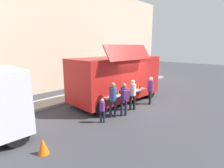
{
  "coord_description": "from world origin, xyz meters",
  "views": [
    {
      "loc": [
        -8.22,
        -5.39,
        3.44
      ],
      "look_at": [
        -0.91,
        1.43,
        1.3
      ],
      "focal_mm": 28.28,
      "sensor_mm": 36.0,
      "label": 1
    }
  ],
  "objects": [
    {
      "name": "customer_rear_waiting",
      "position": [
        -2.19,
        0.18,
        1.05
      ],
      "size": [
        0.36,
        0.36,
        1.76
      ],
      "rotation": [
        0.0,
        0.0,
        0.9
      ],
      "color": "#1F2239",
      "rests_on": "ground"
    },
    {
      "name": "curb_strip",
      "position": [
        -4.11,
        4.43,
        0.07
      ],
      "size": [
        28.0,
        1.6,
        0.15
      ],
      "primitive_type": "cube",
      "color": "#9E998E",
      "rests_on": "ground"
    },
    {
      "name": "customer_extra_browsing",
      "position": [
        0.84,
        -0.08,
        0.99
      ],
      "size": [
        0.34,
        0.34,
        1.66
      ],
      "rotation": [
        0.0,
        0.0,
        1.98
      ],
      "color": "black",
      "rests_on": "ground"
    },
    {
      "name": "building_behind",
      "position": [
        -3.11,
        8.33,
        4.27
      ],
      "size": [
        32.0,
        2.4,
        8.54
      ],
      "primitive_type": "cube",
      "color": "beige",
      "rests_on": "ground"
    },
    {
      "name": "customer_front_ordering",
      "position": [
        -0.71,
        0.11,
        1.0
      ],
      "size": [
        0.52,
        0.43,
        1.69
      ],
      "rotation": [
        0.0,
        0.0,
        1.0
      ],
      "color": "black",
      "rests_on": "ground"
    },
    {
      "name": "trash_bin",
      "position": [
        4.35,
        4.13,
        0.48
      ],
      "size": [
        0.6,
        0.6,
        0.96
      ],
      "primitive_type": "cylinder",
      "color": "#305F36",
      "rests_on": "ground"
    },
    {
      "name": "customer_mid_with_backpack",
      "position": [
        -1.68,
        -0.11,
        1.03
      ],
      "size": [
        0.46,
        0.55,
        1.68
      ],
      "rotation": [
        0.0,
        0.0,
        1.09
      ],
      "color": "#202238",
      "rests_on": "ground"
    },
    {
      "name": "traffic_cone_orange",
      "position": [
        -5.97,
        -0.23,
        0.28
      ],
      "size": [
        0.36,
        0.36,
        0.55
      ],
      "primitive_type": "cone",
      "color": "orange",
      "rests_on": "ground"
    },
    {
      "name": "ground_plane",
      "position": [
        0.0,
        0.0,
        0.0
      ],
      "size": [
        60.0,
        60.0,
        0.0
      ],
      "primitive_type": "plane",
      "color": "#38383D"
    },
    {
      "name": "child_near_queue",
      "position": [
        -2.97,
        0.11,
        0.68
      ],
      "size": [
        0.23,
        0.23,
        1.15
      ],
      "rotation": [
        0.0,
        0.0,
        0.54
      ],
      "color": "#1F233A",
      "rests_on": "ground"
    },
    {
      "name": "food_truck_main",
      "position": [
        -0.11,
        1.81,
        1.53
      ],
      "size": [
        5.96,
        3.16,
        3.53
      ],
      "rotation": [
        0.0,
        0.0,
        -0.04
      ],
      "color": "#B21D19",
      "rests_on": "ground"
    }
  ]
}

